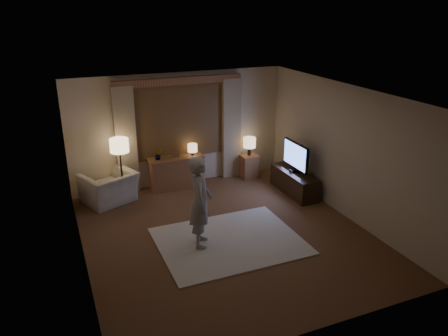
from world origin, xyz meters
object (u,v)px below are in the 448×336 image
armchair (109,188)px  tv_stand (294,182)px  sideboard (177,173)px  person (200,202)px  side_table (249,166)px

armchair → tv_stand: (3.90, -1.08, -0.08)m
armchair → tv_stand: bearing=141.4°
sideboard → person: (-0.36, -2.64, 0.49)m
sideboard → person: bearing=-97.8°
armchair → person: (1.20, -2.41, 0.50)m
sideboard → side_table: bearing=-1.6°
sideboard → tv_stand: sideboard is taller
side_table → tv_stand: size_ratio=0.40×
armchair → tv_stand: 4.05m
sideboard → side_table: (1.82, -0.05, -0.07)m
tv_stand → person: size_ratio=0.86×
sideboard → armchair: 1.58m
armchair → side_table: armchair is taller
armchair → sideboard: bearing=165.3°
side_table → armchair: bearing=-176.9°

